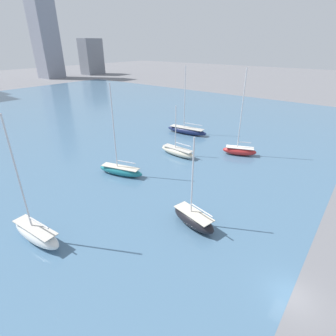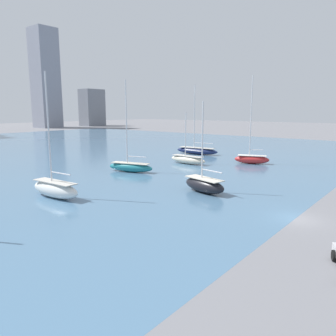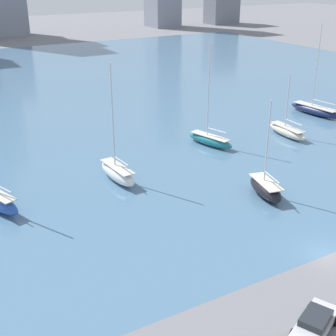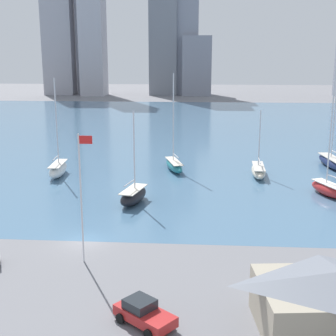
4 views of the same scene
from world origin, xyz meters
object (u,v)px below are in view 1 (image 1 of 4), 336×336
(sailboat_white, at_px, (36,233))
(sailboat_teal, at_px, (121,170))
(sailboat_navy, at_px, (187,130))
(sailboat_black, at_px, (193,219))
(sailboat_cream, at_px, (178,151))
(sailboat_red, at_px, (239,150))

(sailboat_white, xyz_separation_m, sailboat_teal, (17.27, 4.84, -0.18))
(sailboat_navy, bearing_deg, sailboat_black, -151.12)
(sailboat_cream, bearing_deg, sailboat_teal, 171.29)
(sailboat_white, xyz_separation_m, sailboat_red, (38.11, -7.40, -0.09))
(sailboat_navy, height_order, sailboat_teal, sailboat_navy)
(sailboat_red, xyz_separation_m, sailboat_cream, (-7.90, 9.61, -0.15))
(sailboat_teal, bearing_deg, sailboat_cream, -27.60)
(sailboat_navy, bearing_deg, sailboat_red, -113.17)
(sailboat_red, xyz_separation_m, sailboat_black, (-24.84, -5.04, -0.01))
(sailboat_white, relative_size, sailboat_black, 1.29)
(sailboat_black, distance_m, sailboat_cream, 22.40)
(sailboat_teal, bearing_deg, sailboat_red, -46.54)
(sailboat_black, relative_size, sailboat_cream, 1.15)
(sailboat_navy, relative_size, sailboat_cream, 1.62)
(sailboat_red, relative_size, sailboat_black, 1.46)
(sailboat_teal, xyz_separation_m, sailboat_cream, (12.94, -2.62, -0.07))
(sailboat_white, height_order, sailboat_navy, sailboat_navy)
(sailboat_teal, bearing_deg, sailboat_navy, -7.67)
(sailboat_white, bearing_deg, sailboat_cream, 0.22)
(sailboat_white, distance_m, sailboat_black, 18.19)
(sailboat_red, height_order, sailboat_teal, sailboat_red)
(sailboat_cream, bearing_deg, sailboat_white, -173.06)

